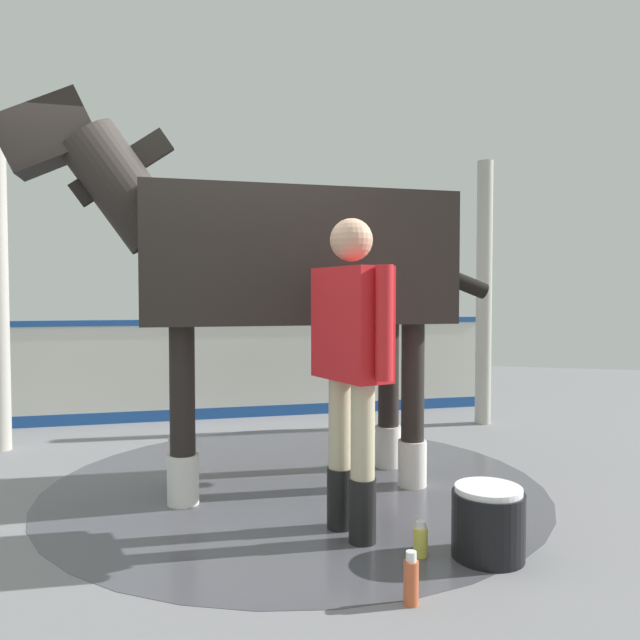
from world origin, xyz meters
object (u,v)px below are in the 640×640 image
Objects in this scene: handler at (351,352)px; bottle_shampoo at (421,540)px; bottle_spray at (411,580)px; horse at (279,266)px; wash_bucket at (488,522)px.

handler reaches higher than bottle_shampoo.
handler is 7.55× the size of bottle_spray.
horse is 17.06× the size of bottle_shampoo.
bottle_spray reaches higher than bottle_shampoo.
wash_bucket reaches higher than bottle_shampoo.
wash_bucket is (-0.73, 0.10, -0.84)m from handler.
bottle_shampoo is at bearing -89.92° from bottle_spray.
horse is at bearing -53.16° from bottle_spray.
bottle_shampoo is at bearing 12.81° from wash_bucket.
wash_bucket is (-1.39, 0.85, -1.36)m from horse.
wash_bucket is at bearing -120.46° from bottle_spray.
wash_bucket is at bearing 120.62° from horse.
bottle_shampoo is (0.33, 0.08, -0.10)m from wash_bucket.
bottle_spray is at bearing 59.54° from wash_bucket.
bottle_spray is at bearing 98.83° from horse.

